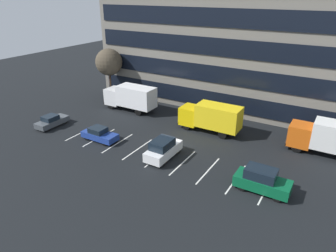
# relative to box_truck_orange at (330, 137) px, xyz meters

# --- Properties ---
(ground_plane) EXTENTS (120.00, 120.00, 0.00)m
(ground_plane) POSITION_rel_box_truck_orange_xyz_m (-15.02, -6.59, -2.06)
(ground_plane) COLOR black
(office_building) EXTENTS (39.53, 13.15, 21.60)m
(office_building) POSITION_rel_box_truck_orange_xyz_m (-15.02, 11.36, 8.74)
(office_building) COLOR slate
(office_building) RESTS_ON ground_plane
(lot_markings) EXTENTS (22.54, 5.40, 0.01)m
(lot_markings) POSITION_rel_box_truck_orange_xyz_m (-15.02, -9.31, -2.05)
(lot_markings) COLOR silver
(lot_markings) RESTS_ON ground_plane
(box_truck_orange) EXTENTS (7.89, 2.61, 3.66)m
(box_truck_orange) POSITION_rel_box_truck_orange_xyz_m (0.00, 0.00, 0.00)
(box_truck_orange) COLOR #D85914
(box_truck_orange) RESTS_ON ground_plane
(box_truck_yellow_all) EXTENTS (7.61, 2.52, 3.53)m
(box_truck_yellow_all) POSITION_rel_box_truck_orange_xyz_m (-12.92, -1.01, -0.07)
(box_truck_yellow_all) COLOR yellow
(box_truck_yellow_all) RESTS_ON ground_plane
(box_truck_white) EXTENTS (7.85, 2.60, 3.64)m
(box_truck_white) POSITION_rel_box_truck_orange_xyz_m (-25.66, -0.17, -0.01)
(box_truck_white) COLOR white
(box_truck_white) RESTS_ON ground_plane
(sedan_charcoal) EXTENTS (1.75, 4.18, 1.50)m
(sedan_charcoal) POSITION_rel_box_truck_orange_xyz_m (-30.80, -9.93, -1.35)
(sedan_charcoal) COLOR #474C51
(sedan_charcoal) RESTS_ON ground_plane
(sedan_navy) EXTENTS (4.30, 1.80, 1.54)m
(sedan_navy) POSITION_rel_box_truck_orange_xyz_m (-22.90, -9.75, -1.33)
(sedan_navy) COLOR navy
(sedan_navy) RESTS_ON ground_plane
(suv_forest) EXTENTS (4.69, 1.99, 2.12)m
(suv_forest) POSITION_rel_box_truck_orange_xyz_m (-4.19, -9.90, -1.03)
(suv_forest) COLOR #0C5933
(suv_forest) RESTS_ON ground_plane
(suv_white) EXTENTS (1.97, 4.65, 2.10)m
(suv_white) POSITION_rel_box_truck_orange_xyz_m (-14.47, -9.42, -1.04)
(suv_white) COLOR white
(suv_white) RESTS_ON ground_plane
(bare_tree) EXTENTS (4.14, 4.14, 7.76)m
(bare_tree) POSITION_rel_box_truck_orange_xyz_m (-32.02, 2.92, 3.62)
(bare_tree) COLOR #473323
(bare_tree) RESTS_ON ground_plane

